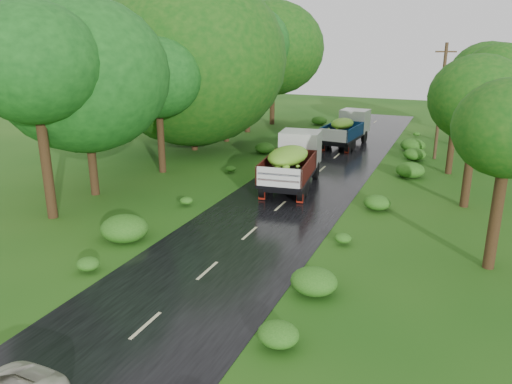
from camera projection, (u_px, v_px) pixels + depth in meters
The scene contains 9 objects.
ground at pixel (146, 326), 15.22m from camera, with size 120.00×120.00×0.00m, color #13450E.
road at pixel (219, 260), 19.61m from camera, with size 6.50×80.00×0.02m, color black.
road_lines at pixel (230, 250), 20.49m from camera, with size 0.12×69.60×0.00m.
truck_near at pixel (293, 159), 28.78m from camera, with size 3.18×7.04×2.86m.
truck_far at pixel (347, 127), 39.44m from camera, with size 2.73×6.36×2.60m.
utility_pole at pixel (441, 101), 34.33m from camera, with size 1.35×0.55×7.97m.
trees_left at pixel (199, 60), 36.04m from camera, with size 6.24×32.55×9.40m.
trees_right at pixel (487, 89), 31.27m from camera, with size 5.43×29.57×7.04m.
shrubs at pixel (293, 189), 27.42m from camera, with size 11.90×44.00×0.70m.
Camera 1 is at (8.23, -10.94, 8.51)m, focal length 35.00 mm.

